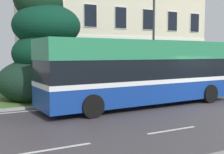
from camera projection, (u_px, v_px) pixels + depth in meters
The scene contains 7 objects.
ground_plane at pixel (202, 107), 13.51m from camera, with size 60.00×56.00×0.18m.
georgian_townhouse at pixel (105, 10), 25.99m from camera, with size 15.22×10.49×13.03m.
iron_verge_railing at pixel (178, 85), 17.36m from camera, with size 12.38×0.04×0.97m.
evergreen_tree at pixel (44, 51), 15.25m from camera, with size 4.71×4.71×7.12m.
single_decker_bus at pixel (144, 72), 13.81m from camera, with size 10.61×3.10×3.21m.
street_lamp_post at pixel (154, 32), 17.07m from camera, with size 0.36×0.24×6.57m.
litter_bin at pixel (208, 81), 19.53m from camera, with size 0.47×0.47×1.04m.
Camera 1 is at (-10.04, -9.02, 2.57)m, focal length 44.44 mm.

